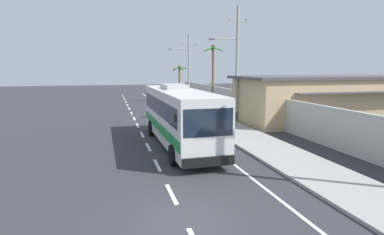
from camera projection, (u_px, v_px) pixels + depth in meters
ground_plane at (185, 221)px, 9.93m from camera, size 160.00×160.00×0.00m
sidewalk_kerb at (249, 138)px, 21.17m from camera, size 3.20×90.00×0.14m
lane_markings at (171, 130)px, 24.21m from camera, size 3.86×71.00×0.01m
boundary_wall at (272, 111)px, 25.76m from camera, size 0.24×60.00×2.44m
coach_bus_foreground at (179, 114)px, 19.30m from camera, size 3.08×11.34×3.68m
motorcycle_beside_bus at (173, 112)px, 29.18m from camera, size 0.56×1.96×1.58m
utility_pole_mid at (236, 62)px, 27.22m from camera, size 3.48×0.24×9.91m
utility_pole_far at (188, 66)px, 43.02m from camera, size 3.99×0.24×9.28m
palm_nearest at (213, 65)px, 39.26m from camera, size 2.64×2.84×7.54m
palm_second at (180, 75)px, 49.52m from camera, size 2.72×2.56×5.12m
roadside_building at (327, 99)px, 27.97m from camera, size 16.34×7.44×4.03m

